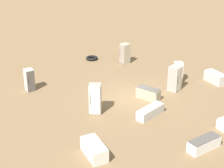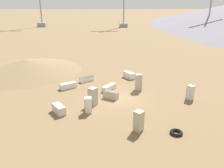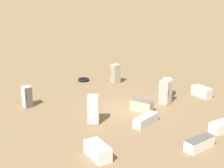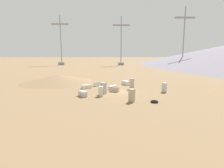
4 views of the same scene
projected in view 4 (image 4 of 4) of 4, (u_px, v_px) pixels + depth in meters
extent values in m
plane|color=brown|center=(121.00, 92.00, 27.91)|extent=(1000.00, 1000.00, 0.00)
cone|color=#7F6647|center=(57.00, 78.00, 37.65)|extent=(15.54, 15.54, 1.63)
cube|color=gray|center=(182.00, 64.00, 100.57)|extent=(3.85, 3.85, 1.92)
cylinder|color=gray|center=(184.00, 35.00, 97.95)|extent=(0.64, 0.64, 30.14)
cube|color=gray|center=(185.00, 18.00, 96.43)|extent=(11.22, 0.96, 0.96)
cube|color=gray|center=(121.00, 64.00, 102.37)|extent=(3.30, 3.30, 1.65)
cylinder|color=gray|center=(121.00, 40.00, 100.12)|extent=(0.55, 0.55, 25.85)
cube|color=gray|center=(121.00, 25.00, 98.82)|extent=(9.62, 0.82, 0.82)
cube|color=gray|center=(62.00, 64.00, 104.14)|extent=(3.43, 3.43, 1.72)
cylinder|color=gray|center=(61.00, 39.00, 101.81)|extent=(0.57, 0.57, 26.89)
cube|color=gray|center=(60.00, 24.00, 100.45)|extent=(10.01, 0.86, 0.86)
cube|color=#A89E93|center=(132.00, 84.00, 30.07)|extent=(0.72, 0.60, 1.85)
cube|color=silver|center=(131.00, 83.00, 30.37)|extent=(0.68, 0.06, 1.77)
cylinder|color=#2D2D2D|center=(133.00, 83.00, 30.40)|extent=(0.02, 0.02, 0.65)
cube|color=silver|center=(101.00, 91.00, 24.85)|extent=(0.64, 0.66, 1.42)
cube|color=#BCB7AD|center=(99.00, 91.00, 24.80)|extent=(0.12, 0.56, 1.36)
cylinder|color=#2D2D2D|center=(99.00, 91.00, 24.99)|extent=(0.02, 0.02, 0.50)
cube|color=silver|center=(87.00, 87.00, 30.76)|extent=(1.97, 1.68, 0.59)
cube|color=#BCB7AD|center=(86.00, 85.00, 30.71)|extent=(1.90, 1.61, 0.04)
cube|color=#B2A88E|center=(132.00, 95.00, 21.90)|extent=(0.85, 0.85, 1.62)
cube|color=gray|center=(133.00, 95.00, 22.13)|extent=(0.43, 0.43, 1.55)
cylinder|color=#2D2D2D|center=(135.00, 94.00, 22.00)|extent=(0.02, 0.02, 0.57)
cube|color=silver|center=(83.00, 94.00, 24.77)|extent=(1.45, 1.68, 0.71)
cube|color=#BCB7AD|center=(83.00, 91.00, 24.71)|extent=(1.40, 1.61, 0.04)
cube|color=#A89E93|center=(103.00, 88.00, 26.35)|extent=(0.95, 0.97, 1.72)
cube|color=beige|center=(102.00, 88.00, 26.53)|extent=(0.42, 0.60, 1.65)
cylinder|color=#2D2D2D|center=(102.00, 87.00, 26.74)|extent=(0.02, 0.02, 0.60)
cube|color=silver|center=(164.00, 87.00, 27.61)|extent=(0.79, 0.79, 1.49)
cube|color=#56514C|center=(163.00, 87.00, 27.84)|extent=(0.44, 0.36, 1.43)
cylinder|color=#2D2D2D|center=(163.00, 86.00, 27.97)|extent=(0.02, 0.02, 0.52)
cube|color=white|center=(98.00, 84.00, 33.17)|extent=(1.81, 1.67, 0.57)
cube|color=#56514C|center=(98.00, 83.00, 33.12)|extent=(1.73, 1.61, 0.04)
cube|color=silver|center=(126.00, 83.00, 34.45)|extent=(1.57, 1.86, 0.73)
cube|color=beige|center=(126.00, 81.00, 34.39)|extent=(1.51, 1.79, 0.04)
cube|color=silver|center=(113.00, 87.00, 30.18)|extent=(1.66, 1.91, 0.55)
cube|color=silver|center=(113.00, 86.00, 30.13)|extent=(1.59, 1.83, 0.04)
cube|color=#B2A88E|center=(114.00, 89.00, 27.94)|extent=(1.63, 1.30, 0.71)
cube|color=#56514C|center=(114.00, 87.00, 27.88)|extent=(1.56, 1.25, 0.04)
torus|color=black|center=(154.00, 102.00, 21.54)|extent=(0.95, 0.95, 0.23)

